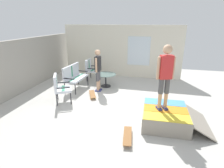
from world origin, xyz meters
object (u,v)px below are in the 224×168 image
object	(u,v)px
person_watching	(98,67)
skateboard_spare	(128,136)
patio_bench	(74,75)
person_skater	(165,73)
patio_table	(106,78)
skate_ramp	(166,116)
patio_chair_by_wall	(60,86)
skateboard_by_bench	(92,94)
patio_chair_near_house	(91,68)

from	to	relation	value
person_watching	skateboard_spare	xyz separation A→B (m)	(-2.96, -1.70, -0.91)
patio_bench	person_skater	world-z (taller)	person_skater
person_watching	patio_bench	bearing A→B (deg)	90.67
patio_bench	patio_table	distance (m)	1.37
skate_ramp	patio_bench	bearing A→B (deg)	61.99
patio_chair_by_wall	skateboard_spare	distance (m)	3.12
skateboard_by_bench	skateboard_spare	distance (m)	2.92
skateboard_spare	patio_bench	bearing A→B (deg)	43.15
patio_chair_by_wall	skateboard_spare	xyz separation A→B (m)	(-1.56, -2.65, -0.53)
patio_chair_by_wall	person_skater	xyz separation A→B (m)	(-0.60, -3.45, 0.87)
patio_bench	person_skater	size ratio (longest dim) A/B	0.73
patio_chair_near_house	person_watching	bearing A→B (deg)	-148.89
person_watching	skateboard_by_bench	distance (m)	1.10
patio_chair_near_house	patio_chair_by_wall	size ratio (longest dim) A/B	1.00
skate_ramp	person_watching	distance (m)	3.38
patio_table	person_skater	distance (m)	3.65
patio_table	skateboard_by_bench	distance (m)	1.26
patio_bench	person_watching	size ratio (longest dim) A/B	0.75
patio_chair_by_wall	person_skater	bearing A→B (deg)	-99.83
skate_ramp	person_watching	size ratio (longest dim) A/B	1.08
patio_table	person_skater	xyz separation A→B (m)	(-2.58, -2.34, 1.08)
person_watching	skateboard_spare	size ratio (longest dim) A/B	2.08
patio_table	skate_ramp	bearing A→B (deg)	-135.95
skate_ramp	patio_chair_by_wall	bearing A→B (deg)	80.88
skate_ramp	patio_bench	world-z (taller)	patio_bench
patio_bench	patio_table	world-z (taller)	patio_bench
patio_chair_near_house	skateboard_by_bench	bearing A→B (deg)	-158.90
patio_chair_near_house	patio_table	xyz separation A→B (m)	(-0.75, -0.96, -0.21)
skateboard_by_bench	skateboard_spare	size ratio (longest dim) A/B	0.99
person_skater	patio_bench	bearing A→B (deg)	60.84
skate_ramp	person_skater	distance (m)	1.27
patio_table	skateboard_by_bench	world-z (taller)	patio_table
patio_chair_by_wall	person_watching	size ratio (longest dim) A/B	0.60
person_watching	person_skater	distance (m)	3.23
patio_chair_near_house	skateboard_by_bench	world-z (taller)	patio_chair_near_house
skate_ramp	skateboard_by_bench	xyz separation A→B (m)	(1.36, 2.68, -0.14)
patio_bench	person_skater	xyz separation A→B (m)	(-1.99, -3.56, 0.87)
patio_table	skateboard_by_bench	xyz separation A→B (m)	(-1.20, 0.20, -0.32)
skate_ramp	skateboard_by_bench	world-z (taller)	skate_ramp
patio_chair_near_house	patio_table	distance (m)	1.23
skate_ramp	skateboard_spare	distance (m)	1.36
patio_chair_near_house	skateboard_by_bench	size ratio (longest dim) A/B	1.26
person_watching	skateboard_by_bench	world-z (taller)	person_watching
patio_bench	skateboard_by_bench	size ratio (longest dim) A/B	1.58
person_watching	person_skater	xyz separation A→B (m)	(-2.00, -2.50, 0.49)
person_watching	patio_chair_by_wall	bearing A→B (deg)	145.70
skateboard_spare	person_watching	bearing A→B (deg)	29.86
patio_bench	patio_chair_near_house	size ratio (longest dim) A/B	1.26
person_skater	skateboard_spare	world-z (taller)	person_skater
skate_ramp	patio_chair_by_wall	distance (m)	3.65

